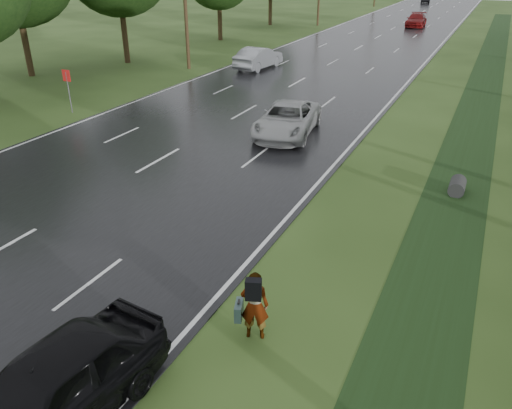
{
  "coord_description": "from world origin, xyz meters",
  "views": [
    {
      "loc": [
        11.93,
        -7.78,
        7.57
      ],
      "look_at": [
        6.52,
        3.67,
        1.3
      ],
      "focal_mm": 35.0,
      "sensor_mm": 36.0,
      "label": 1
    }
  ],
  "objects_px": {
    "pedestrian": "(254,305)",
    "dark_sedan": "(51,391)",
    "road_sign": "(67,82)",
    "silver_sedan": "(258,58)",
    "white_pickup": "(287,120)"
  },
  "relations": [
    {
      "from": "silver_sedan",
      "to": "road_sign",
      "type": "bearing_deg",
      "value": 79.73
    },
    {
      "from": "white_pickup",
      "to": "silver_sedan",
      "type": "distance_m",
      "value": 15.82
    },
    {
      "from": "pedestrian",
      "to": "dark_sedan",
      "type": "distance_m",
      "value": 4.23
    },
    {
      "from": "white_pickup",
      "to": "silver_sedan",
      "type": "relative_size",
      "value": 1.09
    },
    {
      "from": "road_sign",
      "to": "silver_sedan",
      "type": "height_order",
      "value": "road_sign"
    },
    {
      "from": "pedestrian",
      "to": "dark_sedan",
      "type": "relative_size",
      "value": 0.37
    },
    {
      "from": "road_sign",
      "to": "pedestrian",
      "type": "relative_size",
      "value": 1.36
    },
    {
      "from": "white_pickup",
      "to": "silver_sedan",
      "type": "bearing_deg",
      "value": 111.87
    },
    {
      "from": "white_pickup",
      "to": "road_sign",
      "type": "bearing_deg",
      "value": 178.61
    },
    {
      "from": "pedestrian",
      "to": "white_pickup",
      "type": "height_order",
      "value": "pedestrian"
    },
    {
      "from": "road_sign",
      "to": "white_pickup",
      "type": "distance_m",
      "value": 12.16
    },
    {
      "from": "road_sign",
      "to": "silver_sedan",
      "type": "distance_m",
      "value": 15.7
    },
    {
      "from": "road_sign",
      "to": "dark_sedan",
      "type": "relative_size",
      "value": 0.5
    },
    {
      "from": "road_sign",
      "to": "dark_sedan",
      "type": "xyz_separation_m",
      "value": [
        14.5,
        -15.59,
        -0.82
      ]
    },
    {
      "from": "pedestrian",
      "to": "road_sign",
      "type": "bearing_deg",
      "value": -54.99
    }
  ]
}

